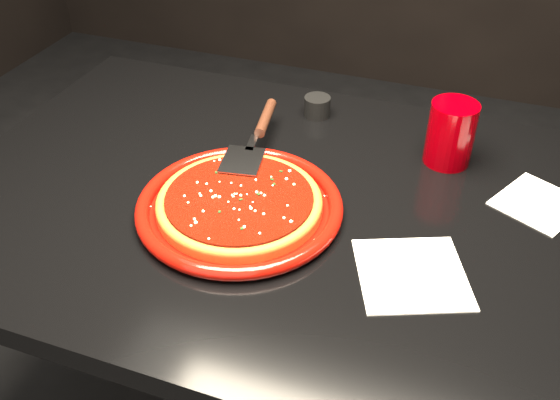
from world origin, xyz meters
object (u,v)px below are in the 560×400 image
Objects in this scene: cup at (451,133)px; plate at (240,206)px; pizza_server at (256,136)px; ramekin at (317,106)px; table at (287,344)px.

plate is at bearing -137.72° from cup.
pizza_server is at bearing -163.03° from cup.
ramekin is at bearing 163.62° from cup.
cup reaches higher than table.
pizza_server is 2.46× the size of cup.
ramekin is at bearing 61.88° from pizza_server.
cup is 2.20× the size of ramekin.
plate is 2.89× the size of cup.
plate is at bearing -86.99° from pizza_server.
ramekin is at bearing 97.63° from table.
plate reaches higher than table.
table is 0.54m from cup.
ramekin is (-0.27, 0.08, -0.04)m from cup.
pizza_server is 5.41× the size of ramekin.
plate is at bearing -93.93° from ramekin.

